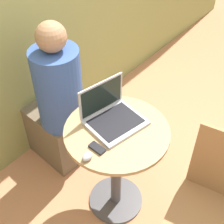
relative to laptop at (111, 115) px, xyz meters
name	(u,v)px	position (x,y,z in m)	size (l,w,h in m)	color
ground_plane	(116,200)	(-0.04, -0.07, -0.79)	(12.00, 12.00, 0.00)	tan
round_table	(116,155)	(-0.04, -0.07, -0.27)	(0.62, 0.62, 0.75)	#4C4C51
laptop	(111,115)	(0.00, 0.00, 0.00)	(0.36, 0.33, 0.23)	#B7B7BC
cell_phone	(97,148)	(-0.22, -0.08, -0.04)	(0.05, 0.10, 0.02)	black
computer_mouse	(87,156)	(-0.31, -0.09, -0.02)	(0.07, 0.04, 0.04)	#B2B2B7
chair_empty	(211,205)	(0.03, -0.69, -0.30)	(0.46, 0.46, 0.94)	#9E7042
person_seated	(58,110)	(0.02, 0.53, -0.27)	(0.33, 0.50, 1.22)	brown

